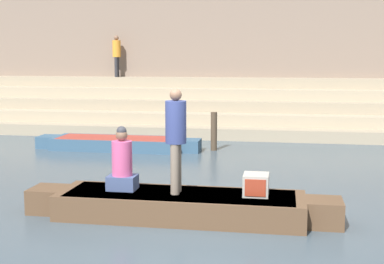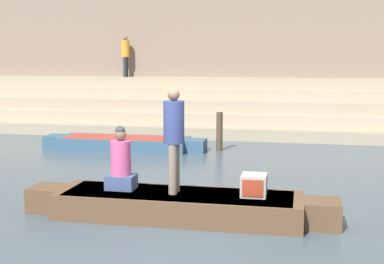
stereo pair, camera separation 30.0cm
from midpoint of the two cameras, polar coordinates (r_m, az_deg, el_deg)
ground_plane at (r=9.18m, az=-0.79°, el=-9.56°), size 120.00×120.00×0.00m
ghat_steps at (r=19.92m, az=5.13°, el=2.10°), size 36.00×3.76×1.95m
back_wall at (r=21.81m, az=5.67°, el=10.70°), size 34.20×1.28×7.64m
rowboat_main at (r=9.33m, az=-2.21°, el=-7.77°), size 5.45×1.33×0.44m
person_standing at (r=9.11m, az=-2.68°, el=-0.14°), size 0.36×0.36×1.80m
person_rowing at (r=9.53m, az=-8.36°, el=-3.43°), size 0.50×0.39×1.13m
tv_set at (r=9.15m, az=5.91°, el=-5.61°), size 0.43×0.48×0.37m
moored_boat_shore at (r=16.25m, az=-8.43°, el=-1.17°), size 5.01×1.26×0.36m
mooring_post at (r=15.87m, az=1.81°, el=0.07°), size 0.19×0.19×1.15m
person_on_steps at (r=21.85m, az=-8.44°, el=8.32°), size 0.33×0.33×1.65m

